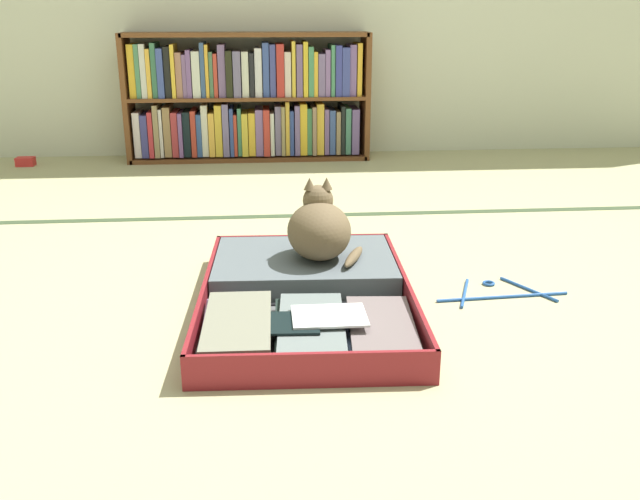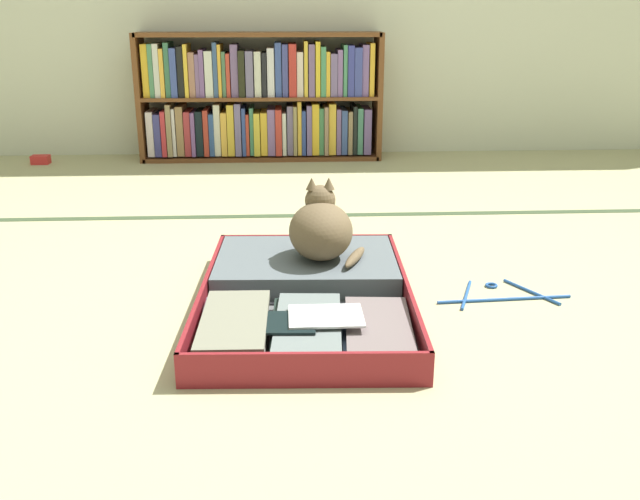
{
  "view_description": "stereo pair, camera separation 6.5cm",
  "coord_description": "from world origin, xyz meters",
  "px_view_note": "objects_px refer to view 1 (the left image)",
  "views": [
    {
      "loc": [
        -0.22,
        -1.96,
        0.85
      ],
      "look_at": [
        -0.06,
        -0.0,
        0.17
      ],
      "focal_mm": 38.96,
      "sensor_mm": 36.0,
      "label": 1
    },
    {
      "loc": [
        -0.16,
        -1.97,
        0.85
      ],
      "look_at": [
        -0.06,
        -0.0,
        0.17
      ],
      "focal_mm": 38.96,
      "sensor_mm": 36.0,
      "label": 2
    }
  ],
  "objects_px": {
    "open_suitcase": "(304,292)",
    "black_cat": "(319,229)",
    "clothes_hanger": "(498,292)",
    "small_red_pouch": "(25,162)",
    "bookshelf": "(248,100)"
  },
  "relations": [
    {
      "from": "black_cat",
      "to": "clothes_hanger",
      "type": "distance_m",
      "value": 0.6
    },
    {
      "from": "black_cat",
      "to": "clothes_hanger",
      "type": "bearing_deg",
      "value": -14.1
    },
    {
      "from": "bookshelf",
      "to": "open_suitcase",
      "type": "xyz_separation_m",
      "value": [
        0.19,
        -2.25,
        -0.31
      ]
    },
    {
      "from": "bookshelf",
      "to": "small_red_pouch",
      "type": "height_order",
      "value": "bookshelf"
    },
    {
      "from": "bookshelf",
      "to": "small_red_pouch",
      "type": "distance_m",
      "value": 1.34
    },
    {
      "from": "open_suitcase",
      "to": "small_red_pouch",
      "type": "relative_size",
      "value": 9.41
    },
    {
      "from": "black_cat",
      "to": "small_red_pouch",
      "type": "xyz_separation_m",
      "value": [
        -1.55,
        1.97,
        -0.16
      ]
    },
    {
      "from": "bookshelf",
      "to": "black_cat",
      "type": "height_order",
      "value": "bookshelf"
    },
    {
      "from": "open_suitcase",
      "to": "black_cat",
      "type": "distance_m",
      "value": 0.23
    },
    {
      "from": "bookshelf",
      "to": "black_cat",
      "type": "distance_m",
      "value": 2.1
    },
    {
      "from": "small_red_pouch",
      "to": "bookshelf",
      "type": "bearing_deg",
      "value": 4.7
    },
    {
      "from": "clothes_hanger",
      "to": "open_suitcase",
      "type": "bearing_deg",
      "value": -177.5
    },
    {
      "from": "bookshelf",
      "to": "clothes_hanger",
      "type": "bearing_deg",
      "value": -69.9
    },
    {
      "from": "clothes_hanger",
      "to": "bookshelf",
      "type": "bearing_deg",
      "value": 110.1
    },
    {
      "from": "open_suitcase",
      "to": "clothes_hanger",
      "type": "bearing_deg",
      "value": 2.5
    }
  ]
}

